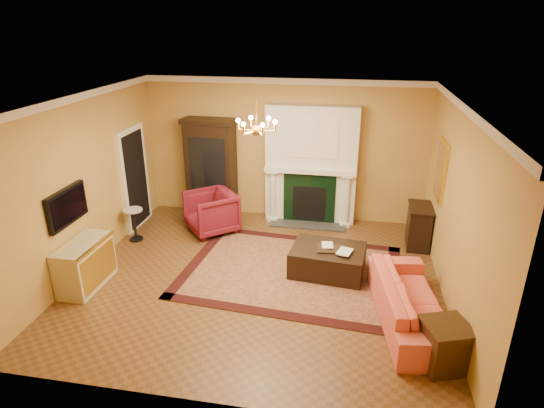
% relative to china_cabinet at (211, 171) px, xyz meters
% --- Properties ---
extents(floor, '(6.00, 5.50, 0.02)m').
position_rel_china_cabinet_xyz_m(floor, '(1.56, -2.49, -1.05)').
color(floor, brown).
rests_on(floor, ground).
extents(ceiling, '(6.00, 5.50, 0.02)m').
position_rel_china_cabinet_xyz_m(ceiling, '(1.56, -2.49, 1.97)').
color(ceiling, silver).
rests_on(ceiling, wall_back).
extents(wall_back, '(6.00, 0.02, 3.00)m').
position_rel_china_cabinet_xyz_m(wall_back, '(1.56, 0.27, 0.46)').
color(wall_back, gold).
rests_on(wall_back, floor).
extents(wall_front, '(6.00, 0.02, 3.00)m').
position_rel_china_cabinet_xyz_m(wall_front, '(1.56, -5.25, 0.46)').
color(wall_front, gold).
rests_on(wall_front, floor).
extents(wall_left, '(0.02, 5.50, 3.00)m').
position_rel_china_cabinet_xyz_m(wall_left, '(-1.45, -2.49, 0.46)').
color(wall_left, gold).
rests_on(wall_left, floor).
extents(wall_right, '(0.02, 5.50, 3.00)m').
position_rel_china_cabinet_xyz_m(wall_right, '(4.57, -2.49, 0.46)').
color(wall_right, gold).
rests_on(wall_right, floor).
extents(fireplace, '(1.90, 0.70, 2.50)m').
position_rel_china_cabinet_xyz_m(fireplace, '(2.16, 0.08, 0.16)').
color(fireplace, silver).
rests_on(fireplace, wall_back).
extents(crown_molding, '(6.00, 5.50, 0.12)m').
position_rel_china_cabinet_xyz_m(crown_molding, '(1.56, -1.53, 1.90)').
color(crown_molding, silver).
rests_on(crown_molding, ceiling).
extents(doorway, '(0.08, 1.05, 2.10)m').
position_rel_china_cabinet_xyz_m(doorway, '(-1.40, -0.79, 0.01)').
color(doorway, white).
rests_on(doorway, wall_left).
extents(tv_panel, '(0.09, 0.95, 0.58)m').
position_rel_china_cabinet_xyz_m(tv_panel, '(-1.39, -3.09, 0.31)').
color(tv_panel, black).
rests_on(tv_panel, wall_left).
extents(gilt_mirror, '(0.06, 0.76, 1.05)m').
position_rel_china_cabinet_xyz_m(gilt_mirror, '(4.52, -1.09, 0.61)').
color(gilt_mirror, gold).
rests_on(gilt_mirror, wall_right).
extents(chandelier, '(0.63, 0.55, 0.53)m').
position_rel_china_cabinet_xyz_m(chandelier, '(1.56, -2.49, 1.57)').
color(chandelier, gold).
rests_on(chandelier, ceiling).
extents(oriental_rug, '(3.88, 3.04, 0.01)m').
position_rel_china_cabinet_xyz_m(oriental_rug, '(2.07, -2.17, -1.03)').
color(oriental_rug, '#4D1010').
rests_on(oriental_rug, floor).
extents(china_cabinet, '(1.08, 0.56, 2.07)m').
position_rel_china_cabinet_xyz_m(china_cabinet, '(0.00, 0.00, 0.00)').
color(china_cabinet, black).
rests_on(china_cabinet, floor).
extents(wingback_armchair, '(1.24, 1.24, 0.93)m').
position_rel_china_cabinet_xyz_m(wingback_armchair, '(0.23, -0.84, -0.57)').
color(wingback_armchair, maroon).
rests_on(wingback_armchair, floor).
extents(pedestal_table, '(0.37, 0.37, 0.66)m').
position_rel_china_cabinet_xyz_m(pedestal_table, '(-1.14, -1.50, -0.65)').
color(pedestal_table, black).
rests_on(pedestal_table, floor).
extents(commode, '(0.51, 1.05, 0.78)m').
position_rel_china_cabinet_xyz_m(commode, '(-1.17, -3.20, -0.65)').
color(commode, '#C2B78E').
rests_on(commode, floor).
extents(coral_sofa, '(0.98, 2.31, 0.87)m').
position_rel_china_cabinet_xyz_m(coral_sofa, '(3.96, -3.24, -0.60)').
color(coral_sofa, '#DE4F46').
rests_on(coral_sofa, floor).
extents(end_table, '(0.65, 0.65, 0.59)m').
position_rel_china_cabinet_xyz_m(end_table, '(4.28, -4.14, -0.74)').
color(end_table, '#371E0F').
rests_on(end_table, floor).
extents(console_table, '(0.44, 0.73, 0.79)m').
position_rel_china_cabinet_xyz_m(console_table, '(4.34, -0.76, -0.64)').
color(console_table, black).
rests_on(console_table, floor).
extents(leather_ottoman, '(1.32, 1.02, 0.46)m').
position_rel_china_cabinet_xyz_m(leather_ottoman, '(2.70, -2.09, -0.79)').
color(leather_ottoman, black).
rests_on(leather_ottoman, oriental_rug).
extents(ottoman_tray, '(0.47, 0.39, 0.03)m').
position_rel_china_cabinet_xyz_m(ottoman_tray, '(2.73, -2.13, -0.55)').
color(ottoman_tray, black).
rests_on(ottoman_tray, leather_ottoman).
extents(book_a, '(0.19, 0.05, 0.26)m').
position_rel_china_cabinet_xyz_m(book_a, '(2.58, -2.07, -0.41)').
color(book_a, gray).
rests_on(book_a, ottoman_tray).
extents(book_b, '(0.22, 0.09, 0.30)m').
position_rel_china_cabinet_xyz_m(book_b, '(2.87, -2.21, -0.38)').
color(book_b, gray).
rests_on(book_b, ottoman_tray).
extents(topiary_left, '(0.18, 0.18, 0.48)m').
position_rel_china_cabinet_xyz_m(topiary_left, '(1.54, 0.04, 0.46)').
color(topiary_left, tan).
rests_on(topiary_left, fireplace).
extents(topiary_right, '(0.16, 0.16, 0.42)m').
position_rel_china_cabinet_xyz_m(topiary_right, '(2.82, 0.04, 0.42)').
color(topiary_right, tan).
rests_on(topiary_right, fireplace).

